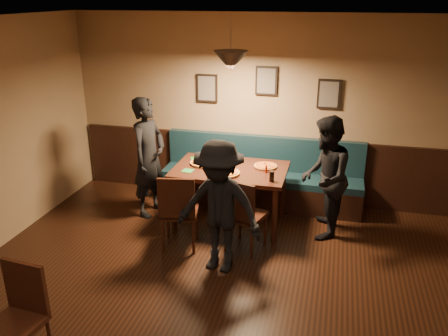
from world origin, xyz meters
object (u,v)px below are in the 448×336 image
(booth_bench, at_px, (261,174))
(chair_near_left, at_px, (180,210))
(dining_table, at_px, (230,196))
(diner_left, at_px, (149,157))
(soda_glass, at_px, (272,176))
(tabasco_bottle, at_px, (266,168))
(diner_front, at_px, (219,207))
(chair_near_right, at_px, (246,214))
(diner_right, at_px, (325,178))
(cafe_chair_far, at_px, (13,323))

(booth_bench, height_order, chair_near_left, chair_near_left)
(dining_table, bearing_deg, diner_left, 178.90)
(diner_left, distance_m, soda_glass, 1.84)
(diner_left, relative_size, tabasco_bottle, 14.37)
(soda_glass, bearing_deg, diner_front, -119.33)
(tabasco_bottle, bearing_deg, chair_near_right, -103.67)
(tabasco_bottle, bearing_deg, chair_near_left, -142.69)
(diner_left, xyz_separation_m, diner_front, (1.34, -1.18, -0.08))
(chair_near_left, height_order, diner_left, diner_left)
(booth_bench, height_order, tabasco_bottle, booth_bench)
(diner_left, height_order, diner_front, diner_left)
(chair_near_left, bearing_deg, dining_table, 48.28)
(dining_table, distance_m, diner_right, 1.32)
(chair_near_right, height_order, cafe_chair_far, chair_near_right)
(chair_near_left, xyz_separation_m, diner_right, (1.73, 0.76, 0.31))
(diner_front, xyz_separation_m, cafe_chair_far, (-1.27, -1.92, -0.31))
(chair_near_right, height_order, diner_right, diner_right)
(dining_table, relative_size, soda_glass, 11.20)
(diner_right, bearing_deg, diner_left, -90.16)
(booth_bench, height_order, diner_front, diner_front)
(chair_near_left, relative_size, soda_glass, 7.41)
(diner_front, bearing_deg, cafe_chair_far, -113.63)
(soda_glass, distance_m, tabasco_bottle, 0.30)
(diner_front, height_order, soda_glass, diner_front)
(chair_near_left, bearing_deg, booth_bench, 51.47)
(booth_bench, relative_size, dining_table, 1.97)
(booth_bench, distance_m, tabasco_bottle, 0.85)
(tabasco_bottle, distance_m, cafe_chair_far, 3.47)
(chair_near_left, distance_m, diner_left, 1.14)
(tabasco_bottle, bearing_deg, diner_right, 1.69)
(diner_right, relative_size, soda_glass, 11.90)
(diner_right, bearing_deg, soda_glass, -64.22)
(tabasco_bottle, bearing_deg, booth_bench, 104.50)
(chair_near_left, height_order, tabasco_bottle, chair_near_left)
(chair_near_left, distance_m, cafe_chair_far, 2.39)
(cafe_chair_far, bearing_deg, diner_left, -83.10)
(diner_right, relative_size, diner_front, 1.03)
(diner_front, bearing_deg, chair_near_right, 77.51)
(dining_table, relative_size, cafe_chair_far, 1.60)
(diner_left, distance_m, tabasco_bottle, 1.69)
(booth_bench, distance_m, dining_table, 0.77)
(chair_near_right, distance_m, diner_left, 1.73)
(diner_left, bearing_deg, tabasco_bottle, -79.90)
(diner_right, bearing_deg, booth_bench, -126.01)
(booth_bench, xyz_separation_m, chair_near_right, (0.04, -1.34, -0.01))
(cafe_chair_far, bearing_deg, chair_near_right, -115.61)
(booth_bench, relative_size, soda_glass, 22.05)
(chair_near_right, xyz_separation_m, cafe_chair_far, (-1.48, -2.44, -0.01))
(diner_front, xyz_separation_m, soda_glass, (0.47, 0.83, 0.10))
(diner_right, xyz_separation_m, cafe_chair_far, (-2.38, -3.06, -0.33))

